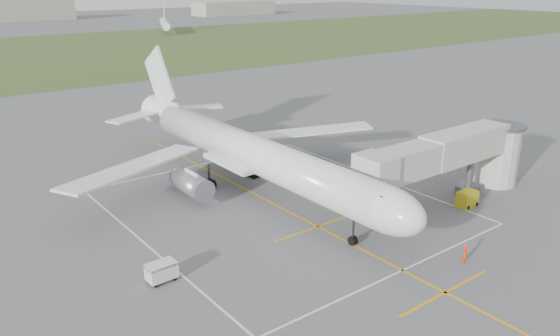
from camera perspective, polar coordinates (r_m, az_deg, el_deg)
ground at (r=57.64m, az=-2.61°, el=-2.76°), size 700.00×700.00×0.00m
apron_markings at (r=53.33m, az=1.00°, el=-4.61°), size 28.20×60.00×0.01m
airliner at (r=56.73m, az=-3.12°, el=1.58°), size 38.93×46.75×13.52m
jet_bridge at (r=57.81m, az=18.22°, el=1.32°), size 23.40×5.00×7.20m
gpu_unit at (r=57.49m, az=18.97°, el=-3.07°), size 2.12×1.53×1.57m
baggage_cart at (r=42.46m, az=-12.28°, el=-10.57°), size 2.23×1.38×1.53m
ramp_worker_nose at (r=46.34m, az=18.78°, el=-8.47°), size 0.72×0.65×1.66m
ramp_worker_wing at (r=58.01m, az=-8.83°, el=-1.96°), size 1.00×1.01×1.64m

